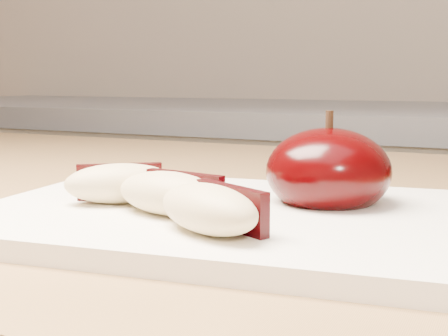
% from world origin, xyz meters
% --- Properties ---
extents(cutting_board, '(0.33, 0.26, 0.01)m').
position_xyz_m(cutting_board, '(0.01, 0.37, 0.91)').
color(cutting_board, white).
rests_on(cutting_board, island_counter).
extents(apple_half, '(0.11, 0.11, 0.07)m').
position_xyz_m(apple_half, '(0.06, 0.41, 0.93)').
color(apple_half, black).
rests_on(apple_half, cutting_board).
extents(apple_wedge_a, '(0.08, 0.07, 0.03)m').
position_xyz_m(apple_wedge_a, '(-0.06, 0.35, 0.92)').
color(apple_wedge_a, beige).
rests_on(apple_wedge_a, cutting_board).
extents(apple_wedge_b, '(0.08, 0.05, 0.03)m').
position_xyz_m(apple_wedge_b, '(-0.01, 0.34, 0.92)').
color(apple_wedge_b, beige).
rests_on(apple_wedge_b, cutting_board).
extents(apple_wedge_c, '(0.08, 0.06, 0.03)m').
position_xyz_m(apple_wedge_c, '(0.03, 0.31, 0.92)').
color(apple_wedge_c, beige).
rests_on(apple_wedge_c, cutting_board).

